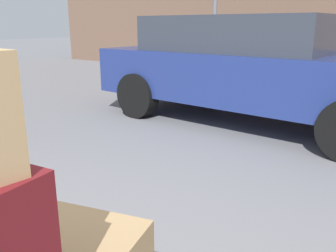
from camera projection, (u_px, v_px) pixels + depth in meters
parked_car at (253, 66)px, 4.87m from camera, size 4.41×2.15×1.42m
no_parking_sign at (215, 7)px, 5.76m from camera, size 0.50×0.11×2.58m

